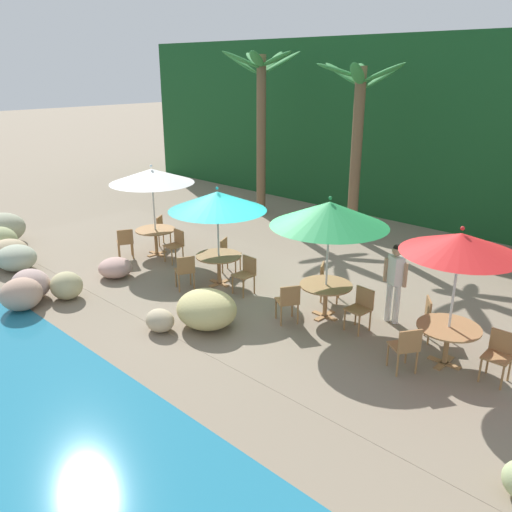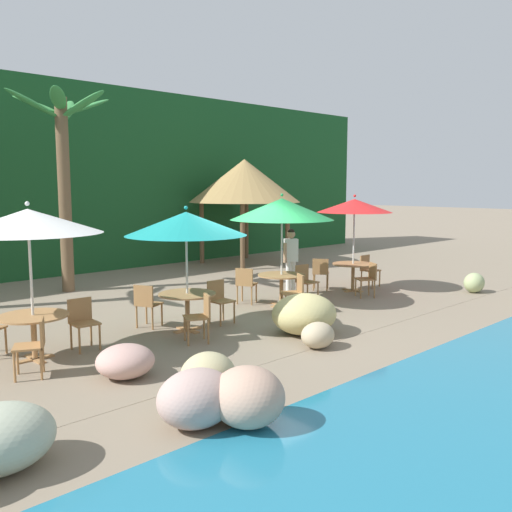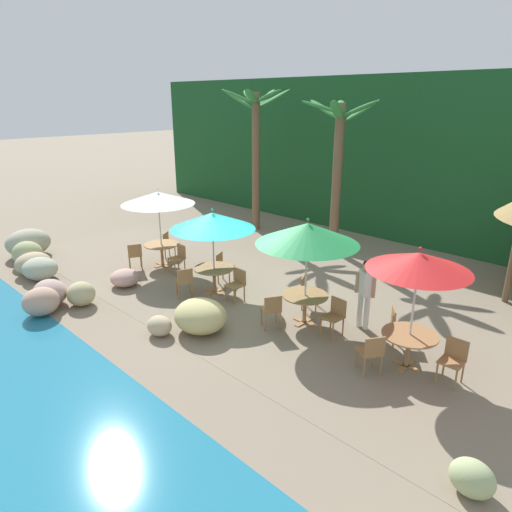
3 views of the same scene
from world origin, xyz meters
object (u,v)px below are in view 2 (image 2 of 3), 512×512
chair_teal_inland (147,302)px  chair_red_left (369,277)px  chair_red_seaward (368,268)px  umbrella_teal (186,224)px  palapa_hut (244,181)px  chair_green_seaward (305,280)px  umbrella_red (354,206)px  umbrella_green (282,209)px  dining_table_white (33,323)px  chair_white_left (35,343)px  chair_teal_seaward (219,298)px  chair_green_inland (246,283)px  chair_white_seaward (83,320)px  palm_tree_second (63,159)px  chair_red_inland (321,272)px  dining_table_green (281,280)px  umbrella_white (28,221)px  dining_table_teal (187,300)px  chair_teal_left (201,314)px  waiter_in_white (291,257)px  dining_table_red (353,268)px  chair_green_left (295,291)px

chair_teal_inland → chair_red_left: bearing=-12.1°
chair_teal_inland → chair_red_seaward: bearing=-2.8°
umbrella_teal → palapa_hut: bearing=40.8°
chair_green_seaward → umbrella_red: (1.83, -0.08, 1.75)m
umbrella_green → umbrella_red: bearing=-1.2°
dining_table_white → chair_white_left: (-0.30, -0.80, -0.10)m
chair_teal_seaward → chair_red_left: bearing=-7.4°
chair_red_left → chair_green_inland: bearing=151.5°
chair_white_seaward → umbrella_teal: 2.56m
chair_red_left → palm_tree_second: palm_tree_second is taller
chair_teal_inland → chair_red_inland: (5.51, 0.17, 0.00)m
dining_table_green → chair_green_inland: size_ratio=1.26×
chair_green_inland → chair_red_seaward: size_ratio=1.00×
chair_white_left → palapa_hut: size_ratio=0.22×
dining_table_white → umbrella_white: bearing=90.0°
chair_white_left → chair_green_seaward: size_ratio=1.00×
dining_table_white → umbrella_teal: bearing=-4.7°
dining_table_teal → palapa_hut: bearing=40.8°
chair_teal_inland → palapa_hut: size_ratio=0.22×
chair_teal_left → waiter_in_white: 4.79m
chair_teal_inland → umbrella_red: 6.35m
dining_table_white → dining_table_green: (5.81, 0.08, 0.00)m
umbrella_teal → palapa_hut: 9.44m
chair_teal_seaward → umbrella_green: bearing=6.7°
umbrella_white → chair_teal_inland: 3.01m
chair_white_seaward → chair_red_left: size_ratio=1.00×
dining_table_teal → chair_teal_seaward: size_ratio=1.26×
chair_white_seaward → dining_table_teal: size_ratio=0.79×
chair_teal_seaward → umbrella_green: 2.73m
umbrella_teal → chair_green_inland: size_ratio=2.77×
chair_white_seaward → palm_tree_second: size_ratio=0.17×
chair_green_seaward → chair_red_left: bearing=-30.2°
dining_table_red → chair_red_left: chair_red_left is taller
chair_white_left → umbrella_green: 6.42m
chair_teal_inland → chair_green_inland: same height
chair_white_seaward → dining_table_white: bearing=-177.4°
umbrella_white → palapa_hut: bearing=30.6°
chair_green_inland → chair_green_left: 1.48m
umbrella_teal → chair_red_inland: (5.06, 0.90, -1.56)m
dining_table_white → palm_tree_second: size_ratio=0.21×
chair_green_seaward → waiter_in_white: size_ratio=0.51×
dining_table_white → chair_white_seaward: chair_white_seaward is taller
dining_table_white → chair_teal_left: size_ratio=1.26×
umbrella_white → dining_table_white: bearing=-90.0°
dining_table_green → dining_table_red: (2.69, -0.05, 0.00)m
chair_white_left → chair_teal_seaward: 4.07m
dining_table_white → umbrella_red: umbrella_red is taller
dining_table_teal → chair_green_inland: size_ratio=1.26×
chair_green_seaward → chair_green_inland: size_ratio=1.00×
chair_white_seaward → chair_red_seaward: 8.49m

